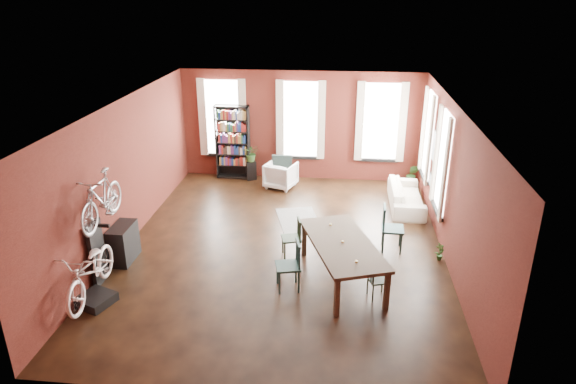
# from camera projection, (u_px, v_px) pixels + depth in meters

# --- Properties ---
(room) EXTENTS (9.00, 9.04, 3.22)m
(room) POSITION_uv_depth(u_px,v_px,m) (297.00, 148.00, 11.18)
(room) COLOR black
(room) RESTS_ON ground
(dining_table) EXTENTS (1.85, 2.67, 0.83)m
(dining_table) POSITION_uv_depth(u_px,v_px,m) (342.00, 261.00, 10.05)
(dining_table) COLOR #433528
(dining_table) RESTS_ON ground
(dining_chair_a) EXTENTS (0.55, 0.55, 0.98)m
(dining_chair_a) POSITION_uv_depth(u_px,v_px,m) (288.00, 266.00, 9.75)
(dining_chair_a) COLOR #1C3D39
(dining_chair_a) RESTS_ON ground
(dining_chair_b) EXTENTS (0.48, 0.48, 0.86)m
(dining_chair_b) POSITION_uv_depth(u_px,v_px,m) (291.00, 238.00, 10.94)
(dining_chair_b) COLOR #1C2E1B
(dining_chair_b) RESTS_ON ground
(dining_chair_c) EXTENTS (0.45, 0.45, 0.78)m
(dining_chair_c) POSITION_uv_depth(u_px,v_px,m) (378.00, 279.00, 9.50)
(dining_chair_c) COLOR black
(dining_chair_c) RESTS_ON ground
(dining_chair_d) EXTENTS (0.49, 0.49, 1.02)m
(dining_chair_d) POSITION_uv_depth(u_px,v_px,m) (393.00, 229.00, 11.17)
(dining_chair_d) COLOR #183535
(dining_chair_d) RESTS_ON ground
(bookshelf) EXTENTS (1.00, 0.32, 2.20)m
(bookshelf) POSITION_uv_depth(u_px,v_px,m) (233.00, 142.00, 15.19)
(bookshelf) COLOR black
(bookshelf) RESTS_ON ground
(white_armchair) EXTENTS (0.98, 0.95, 0.81)m
(white_armchair) POSITION_uv_depth(u_px,v_px,m) (281.00, 174.00, 14.69)
(white_armchair) COLOR silver
(white_armchair) RESTS_ON ground
(cream_sofa) EXTENTS (0.61, 2.08, 0.81)m
(cream_sofa) POSITION_uv_depth(u_px,v_px,m) (407.00, 192.00, 13.39)
(cream_sofa) COLOR beige
(cream_sofa) RESTS_ON ground
(striped_rug) EXTENTS (1.33, 1.73, 0.01)m
(striped_rug) POSITION_uv_depth(u_px,v_px,m) (299.00, 220.00, 12.75)
(striped_rug) COLOR black
(striped_rug) RESTS_ON ground
(bike_trainer) EXTENTS (0.75, 0.75, 0.17)m
(bike_trainer) POSITION_uv_depth(u_px,v_px,m) (96.00, 300.00, 9.42)
(bike_trainer) COLOR black
(bike_trainer) RESTS_ON ground
(bike_wall_rack) EXTENTS (0.16, 0.60, 1.30)m
(bike_wall_rack) POSITION_uv_depth(u_px,v_px,m) (97.00, 253.00, 9.88)
(bike_wall_rack) COLOR black
(bike_wall_rack) RESTS_ON ground
(console_table) EXTENTS (0.40, 0.80, 0.80)m
(console_table) POSITION_uv_depth(u_px,v_px,m) (123.00, 243.00, 10.79)
(console_table) COLOR black
(console_table) RESTS_ON ground
(plant_stand) EXTENTS (0.36, 0.36, 0.56)m
(plant_stand) POSITION_uv_depth(u_px,v_px,m) (251.00, 170.00, 15.34)
(plant_stand) COLOR black
(plant_stand) RESTS_ON ground
(plant_by_sofa) EXTENTS (0.53, 0.70, 0.28)m
(plant_by_sofa) POSITION_uv_depth(u_px,v_px,m) (412.00, 180.00, 14.96)
(plant_by_sofa) COLOR #295C25
(plant_by_sofa) RESTS_ON ground
(plant_small) EXTENTS (0.38, 0.44, 0.14)m
(plant_small) POSITION_uv_depth(u_px,v_px,m) (439.00, 257.00, 10.90)
(plant_small) COLOR #295A24
(plant_small) RESTS_ON ground
(bicycle_floor) EXTENTS (0.73, 1.05, 1.94)m
(bicycle_floor) POSITION_uv_depth(u_px,v_px,m) (87.00, 248.00, 9.05)
(bicycle_floor) COLOR white
(bicycle_floor) RESTS_ON bike_trainer
(bicycle_hung) EXTENTS (0.47, 1.00, 1.66)m
(bicycle_hung) POSITION_uv_depth(u_px,v_px,m) (99.00, 182.00, 9.30)
(bicycle_hung) COLOR #A5A8AD
(bicycle_hung) RESTS_ON bike_wall_rack
(plant_on_stand) EXTENTS (0.53, 0.58, 0.40)m
(plant_on_stand) POSITION_uv_depth(u_px,v_px,m) (251.00, 155.00, 15.17)
(plant_on_stand) COLOR #2F5722
(plant_on_stand) RESTS_ON plant_stand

